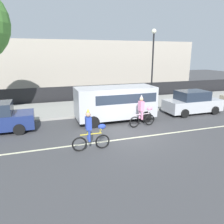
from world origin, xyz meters
TOP-DOWN VIEW (x-y plane):
  - ground_plane at (0.00, 0.00)m, footprint 80.00×80.00m
  - road_centre_line at (0.00, -0.50)m, footprint 36.00×0.14m
  - sidewalk_curb at (0.00, 6.50)m, footprint 60.00×5.00m
  - fence_line at (0.00, 9.40)m, footprint 40.00×0.08m
  - building_backdrop at (0.36, 18.00)m, footprint 28.00×8.00m
  - parade_cyclist_cobalt at (-2.42, -1.21)m, footprint 1.72×0.50m
  - parade_cyclist_pink at (1.20, 1.04)m, footprint 1.72×0.50m
  - parked_van_silver at (0.16, 2.70)m, footprint 5.00×2.22m
  - parked_car_silver at (5.97, 2.64)m, footprint 4.10×1.92m
  - street_lamp_post at (4.09, 5.36)m, footprint 0.36×0.36m

SIDE VIEW (x-z plane):
  - ground_plane at x=0.00m, z-range 0.00..0.00m
  - road_centre_line at x=0.00m, z-range 0.00..0.01m
  - sidewalk_curb at x=0.00m, z-range 0.00..0.15m
  - fence_line at x=0.00m, z-range 0.00..1.40m
  - parked_car_silver at x=5.97m, z-range -0.04..1.60m
  - parade_cyclist_cobalt at x=-2.42m, z-range -0.12..1.80m
  - parade_cyclist_pink at x=1.20m, z-range -0.12..1.80m
  - parked_van_silver at x=0.16m, z-range 0.19..2.37m
  - building_backdrop at x=0.36m, z-range 0.00..5.65m
  - street_lamp_post at x=4.09m, z-range 1.06..6.92m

